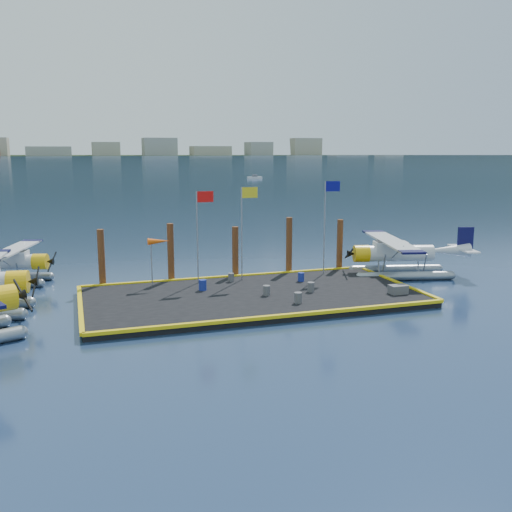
{
  "coord_description": "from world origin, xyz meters",
  "views": [
    {
      "loc": [
        -10.09,
        -32.12,
        9.02
      ],
      "look_at": [
        0.92,
        2.0,
        2.33
      ],
      "focal_mm": 40.0,
      "sensor_mm": 36.0,
      "label": 1
    }
  ],
  "objects": [
    {
      "name": "ground",
      "position": [
        0.0,
        0.0,
        0.0
      ],
      "size": [
        4000.0,
        4000.0,
        0.0
      ],
      "primitive_type": "plane",
      "color": "#1A314E",
      "rests_on": "ground"
    },
    {
      "name": "dock",
      "position": [
        0.0,
        0.0,
        0.2
      ],
      "size": [
        20.0,
        10.0,
        0.4
      ],
      "primitive_type": "cube",
      "color": "black",
      "rests_on": "ground"
    },
    {
      "name": "dock_bumpers",
      "position": [
        0.0,
        0.0,
        0.49
      ],
      "size": [
        20.25,
        10.25,
        0.18
      ],
      "primitive_type": null,
      "color": "yellow",
      "rests_on": "dock"
    },
    {
      "name": "far_backdrop",
      "position": [
        239.91,
        1737.52,
        9.45
      ],
      "size": [
        3050.0,
        2050.0,
        810.0
      ],
      "color": "black",
      "rests_on": "ground"
    },
    {
      "name": "seaplane_c",
      "position": [
        -14.55,
        9.15,
        1.38
      ],
      "size": [
        8.25,
        8.89,
        3.16
      ],
      "rotation": [
        0.0,
        0.0,
        -1.84
      ],
      "color": "gray",
      "rests_on": "ground"
    },
    {
      "name": "seaplane_d",
      "position": [
        11.78,
        2.99,
        1.56
      ],
      "size": [
        9.31,
        10.08,
        3.57
      ],
      "rotation": [
        0.0,
        0.0,
        1.33
      ],
      "color": "gray",
      "rests_on": "ground"
    },
    {
      "name": "drum_0",
      "position": [
        -2.65,
        1.77,
        0.73
      ],
      "size": [
        0.47,
        0.47,
        0.67
      ],
      "primitive_type": "cylinder",
      "color": "navy",
      "rests_on": "dock"
    },
    {
      "name": "drum_1",
      "position": [
        1.87,
        -2.87,
        0.71
      ],
      "size": [
        0.44,
        0.44,
        0.62
      ],
      "primitive_type": "cylinder",
      "color": "#515055",
      "rests_on": "dock"
    },
    {
      "name": "drum_2",
      "position": [
        3.61,
        -0.67,
        0.7
      ],
      "size": [
        0.43,
        0.43,
        0.6
      ],
      "primitive_type": "cylinder",
      "color": "#515055",
      "rests_on": "dock"
    },
    {
      "name": "drum_3",
      "position": [
        0.73,
        -0.64,
        0.7
      ],
      "size": [
        0.43,
        0.43,
        0.6
      ],
      "primitive_type": "cylinder",
      "color": "#515055",
      "rests_on": "dock"
    },
    {
      "name": "drum_4",
      "position": [
        4.13,
        2.18,
        0.69
      ],
      "size": [
        0.42,
        0.42,
        0.59
      ],
      "primitive_type": "cylinder",
      "color": "navy",
      "rests_on": "dock"
    },
    {
      "name": "drum_5",
      "position": [
        -0.33,
        3.54,
        0.68
      ],
      "size": [
        0.4,
        0.4,
        0.56
      ],
      "primitive_type": "cylinder",
      "color": "#515055",
      "rests_on": "dock"
    },
    {
      "name": "crate",
      "position": [
        8.48,
        -2.72,
        0.66
      ],
      "size": [
        1.06,
        0.71,
        0.53
      ],
      "primitive_type": "cube",
      "color": "#515055",
      "rests_on": "dock"
    },
    {
      "name": "flagpole_red",
      "position": [
        -2.29,
        3.8,
        4.4
      ],
      "size": [
        1.14,
        0.08,
        6.0
      ],
      "color": "gray",
      "rests_on": "dock"
    },
    {
      "name": "flagpole_yellow",
      "position": [
        0.7,
        3.8,
        4.51
      ],
      "size": [
        1.14,
        0.08,
        6.2
      ],
      "color": "gray",
      "rests_on": "dock"
    },
    {
      "name": "flagpole_blue",
      "position": [
        6.7,
        3.8,
        4.69
      ],
      "size": [
        1.14,
        0.08,
        6.5
      ],
      "color": "gray",
      "rests_on": "dock"
    },
    {
      "name": "windsock",
      "position": [
        -5.03,
        3.8,
        3.23
      ],
      "size": [
        1.4,
        0.44,
        3.12
      ],
      "color": "gray",
      "rests_on": "dock"
    },
    {
      "name": "piling_0",
      "position": [
        -8.5,
        5.4,
        2.0
      ],
      "size": [
        0.44,
        0.44,
        4.0
      ],
      "primitive_type": "cylinder",
      "color": "#4C2515",
      "rests_on": "ground"
    },
    {
      "name": "piling_1",
      "position": [
        -4.0,
        5.4,
        2.1
      ],
      "size": [
        0.44,
        0.44,
        4.2
      ],
      "primitive_type": "cylinder",
      "color": "#4C2515",
      "rests_on": "ground"
    },
    {
      "name": "piling_2",
      "position": [
        0.5,
        5.4,
        1.9
      ],
      "size": [
        0.44,
        0.44,
        3.8
      ],
      "primitive_type": "cylinder",
      "color": "#4C2515",
      "rests_on": "ground"
    },
    {
      "name": "piling_3",
      "position": [
        4.5,
        5.4,
        2.15
      ],
      "size": [
        0.44,
        0.44,
        4.3
      ],
      "primitive_type": "cylinder",
      "color": "#4C2515",
      "rests_on": "ground"
    },
    {
      "name": "piling_4",
      "position": [
        8.5,
        5.4,
        2.0
      ],
      "size": [
        0.44,
        0.44,
        4.0
      ],
      "primitive_type": "cylinder",
      "color": "#4C2515",
      "rests_on": "ground"
    }
  ]
}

